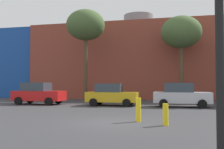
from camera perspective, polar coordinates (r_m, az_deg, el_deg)
The scene contains 9 objects.
ground_plane at distance 12.38m, azimuth 0.10°, elevation -10.28°, with size 200.00×200.00×0.00m, color #38383A.
building_backdrop at distance 36.05m, azimuth 5.77°, elevation 2.47°, with size 38.12×12.04×11.15m.
parked_car_0 at distance 23.97m, azimuth -15.64°, elevation -3.97°, with size 4.38×2.15×1.90m.
parked_car_1 at distance 21.60m, azimuth -0.10°, elevation -4.38°, with size 4.16×2.04×1.80m.
parked_car_2 at distance 21.03m, azimuth 14.74°, elevation -4.31°, with size 4.28×2.10×1.86m.
bare_tree_0 at distance 28.06m, azimuth -5.73°, elevation 10.40°, with size 4.01×4.01×9.53m.
bare_tree_2 at distance 27.73m, azimuth 14.71°, elevation 8.68°, with size 4.06×4.06×8.63m.
bollard_yellow_0 at distance 12.56m, azimuth 5.73°, elevation -7.57°, with size 0.24×0.24×1.12m, color yellow.
bollard_yellow_1 at distance 11.58m, azimuth 11.50°, elevation -8.48°, with size 0.24×0.24×0.93m, color yellow.
Camera 1 is at (2.76, -11.94, 1.77)m, focal length 42.29 mm.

